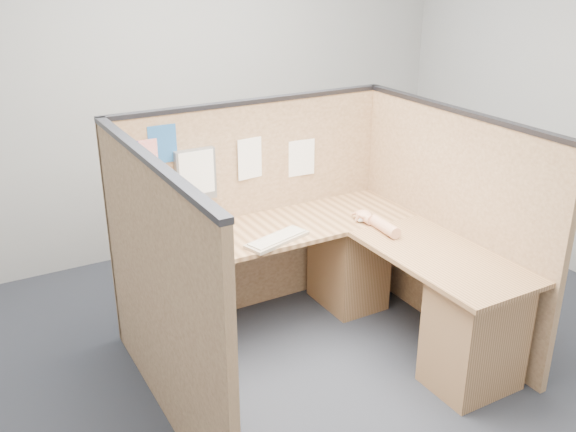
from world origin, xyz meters
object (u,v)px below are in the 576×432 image
l_desk (330,290)px  keyboard (277,239)px  laptop (192,224)px  mouse (363,218)px

l_desk → keyboard: 0.49m
l_desk → laptop: 1.00m
laptop → mouse: (1.08, -0.41, -0.03)m
l_desk → laptop: bearing=139.4°
mouse → laptop: bearing=159.3°
l_desk → keyboard: size_ratio=4.14×
laptop → mouse: size_ratio=2.54×
mouse → keyboard: bearing=180.0°
laptop → keyboard: (0.41, -0.41, -0.04)m
l_desk → keyboard: (-0.28, 0.19, 0.35)m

